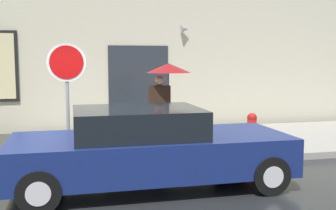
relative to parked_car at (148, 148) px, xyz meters
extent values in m
plane|color=black|center=(-1.07, 0.08, -0.68)|extent=(60.00, 60.00, 0.00)
cube|color=gray|center=(-1.07, 3.08, -0.61)|extent=(20.00, 4.00, 0.15)
cube|color=beige|center=(-1.07, 5.58, 2.82)|extent=(20.00, 0.40, 7.00)
cube|color=#262B33|center=(0.71, 5.36, 1.02)|extent=(1.80, 0.04, 1.80)
cone|color=#99999E|center=(2.11, 5.23, 2.42)|extent=(0.22, 0.24, 0.24)
cube|color=navy|center=(0.05, 0.00, -0.10)|extent=(4.69, 1.83, 0.64)
cube|color=black|center=(-0.18, 0.00, 0.45)|extent=(2.11, 1.61, 0.48)
cylinder|color=black|center=(1.85, 0.84, -0.36)|extent=(0.64, 0.22, 0.64)
cylinder|color=silver|center=(1.85, 0.84, -0.36)|extent=(0.35, 0.24, 0.35)
cylinder|color=black|center=(1.85, -0.84, -0.36)|extent=(0.64, 0.22, 0.64)
cylinder|color=silver|center=(1.85, -0.84, -0.36)|extent=(0.35, 0.24, 0.35)
cylinder|color=black|center=(-1.75, 0.84, -0.36)|extent=(0.64, 0.22, 0.64)
cylinder|color=silver|center=(-1.75, 0.84, -0.36)|extent=(0.35, 0.24, 0.35)
cylinder|color=black|center=(-1.75, -0.84, -0.36)|extent=(0.64, 0.22, 0.64)
cylinder|color=silver|center=(-1.75, -0.84, -0.36)|extent=(0.35, 0.24, 0.35)
cylinder|color=red|center=(2.86, 2.04, -0.19)|extent=(0.22, 0.22, 0.68)
sphere|color=#AD1814|center=(2.86, 2.04, 0.15)|extent=(0.23, 0.23, 0.23)
cylinder|color=#AD1814|center=(2.86, 1.88, -0.16)|extent=(0.09, 0.12, 0.09)
cylinder|color=#AD1814|center=(2.86, 2.20, -0.16)|extent=(0.09, 0.12, 0.09)
cylinder|color=red|center=(2.86, 2.04, -0.50)|extent=(0.30, 0.30, 0.06)
cylinder|color=black|center=(0.63, 2.55, -0.11)|extent=(0.14, 0.14, 0.84)
cylinder|color=black|center=(0.85, 2.55, -0.11)|extent=(0.14, 0.14, 0.84)
cube|color=black|center=(0.74, 2.55, 0.61)|extent=(0.49, 0.22, 0.59)
sphere|color=tan|center=(0.74, 2.55, 1.02)|extent=(0.23, 0.23, 0.23)
cylinder|color=#4C4C51|center=(0.96, 2.55, 0.86)|extent=(0.02, 0.02, 0.90)
cone|color=maroon|center=(0.96, 2.55, 1.31)|extent=(1.04, 1.04, 0.22)
cylinder|color=gray|center=(-1.34, 1.61, 0.64)|extent=(0.07, 0.07, 2.33)
cylinder|color=white|center=(-1.34, 1.57, 1.45)|extent=(0.76, 0.02, 0.76)
cylinder|color=red|center=(-1.34, 1.55, 1.45)|extent=(0.66, 0.02, 0.66)
camera|label=1|loc=(-1.27, -6.76, 1.51)|focal=43.85mm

